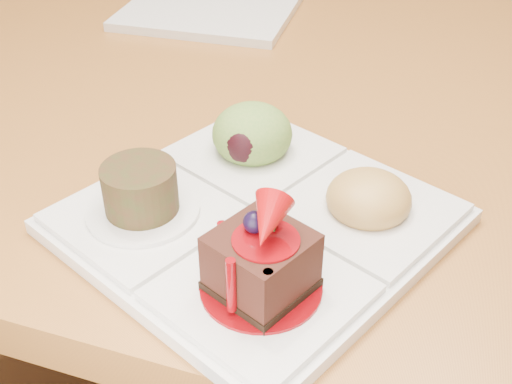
% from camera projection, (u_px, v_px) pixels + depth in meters
% --- Properties ---
extents(ground, '(6.00, 6.00, 0.00)m').
position_uv_depth(ground, '(328.00, 279.00, 1.55)').
color(ground, '#4E2E16').
extents(dining_table, '(1.00, 1.80, 0.75)m').
position_uv_depth(dining_table, '(353.00, 0.00, 1.15)').
color(dining_table, '#A46B2A').
rests_on(dining_table, ground).
extents(sampler_plate, '(0.34, 0.34, 0.10)m').
position_uv_depth(sampler_plate, '(258.00, 204.00, 0.51)').
color(sampler_plate, silver).
rests_on(sampler_plate, dining_table).
extents(second_plate, '(0.24, 0.24, 0.01)m').
position_uv_depth(second_plate, '(213.00, 6.00, 0.92)').
color(second_plate, silver).
rests_on(second_plate, dining_table).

